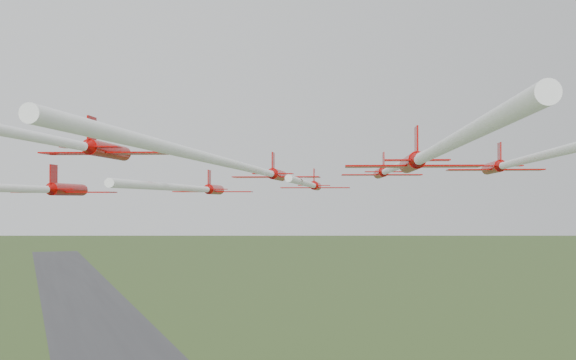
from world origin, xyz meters
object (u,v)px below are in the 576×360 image
object	(u,v)px
jet_row2_left	(199,189)
jet_row4_right	(423,157)
jet_row3_mid	(252,169)
jet_row4_left	(30,135)
jet_row2_right	(390,169)
jet_row3_left	(25,188)
jet_row3_right	(519,161)
jet_lead	(311,185)

from	to	relation	value
jet_row2_left	jet_row4_right	size ratio (longest dim) A/B	1.07
jet_row3_mid	jet_row4_left	size ratio (longest dim) A/B	0.99
jet_row2_right	jet_row3_left	size ratio (longest dim) A/B	1.02
jet_row2_left	jet_row4_left	xyz separation A→B (m)	(-16.50, -32.16, 2.59)
jet_row3_right	jet_row3_left	bearing A→B (deg)	177.50
jet_row3_left	jet_row2_left	bearing A→B (deg)	48.63
jet_lead	jet_row3_mid	bearing A→B (deg)	-93.71
jet_row2_left	jet_row3_right	bearing A→B (deg)	-32.89
jet_lead	jet_row2_left	bearing A→B (deg)	-127.40
jet_row3_mid	jet_row3_right	bearing A→B (deg)	13.76
jet_row3_left	jet_row4_left	world-z (taller)	jet_row4_left
jet_row4_right	jet_row3_right	bearing A→B (deg)	55.50
jet_row2_right	jet_row4_right	xyz separation A→B (m)	(-9.51, -24.55, -0.20)
jet_row3_mid	jet_row3_right	world-z (taller)	jet_row3_right
jet_row2_left	jet_row3_right	xyz separation A→B (m)	(19.31, -26.95, 1.87)
jet_lead	jet_row3_left	size ratio (longest dim) A/B	0.92
jet_row2_right	jet_row3_mid	xyz separation A→B (m)	(-17.23, -12.74, -0.62)
jet_row3_left	jet_row4_right	size ratio (longest dim) A/B	1.12
jet_row2_left	jet_row3_mid	world-z (taller)	jet_row3_mid
jet_row2_right	jet_row3_right	distance (m)	16.69
jet_lead	jet_row3_right	distance (m)	35.80
jet_row3_left	jet_row3_mid	world-z (taller)	jet_row3_mid
jet_row2_right	jet_row4_left	bearing A→B (deg)	-125.97
jet_row4_left	jet_row4_right	world-z (taller)	jet_row4_left
jet_row2_left	jet_row4_left	world-z (taller)	jet_row4_left
jet_row3_left	jet_row3_mid	bearing A→B (deg)	-21.54
jet_row2_left	jet_row4_right	distance (m)	35.77
jet_row2_right	jet_row4_right	distance (m)	26.33
jet_lead	jet_row2_right	size ratio (longest dim) A/B	0.90
jet_row3_mid	jet_row3_left	bearing A→B (deg)	161.30
jet_row4_left	jet_row4_right	size ratio (longest dim) A/B	1.29
jet_lead	jet_row3_left	distance (m)	36.34
jet_row3_right	jet_row4_right	world-z (taller)	jet_row3_right
jet_row3_right	jet_row4_left	distance (m)	36.20
jet_lead	jet_row3_mid	distance (m)	35.75
jet_lead	jet_row4_right	size ratio (longest dim) A/B	1.02
jet_row3_mid	jet_lead	bearing A→B (deg)	87.17
jet_row3_mid	jet_row4_right	xyz separation A→B (m)	(7.72, -11.81, 0.41)
jet_lead	jet_row3_left	world-z (taller)	jet_lead
jet_row2_left	jet_row2_right	xyz separation A→B (m)	(16.32, -10.53, 1.80)
jet_row2_right	jet_row3_left	world-z (taller)	jet_row2_right
jet_row2_left	jet_row3_left	bearing A→B (deg)	-131.11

